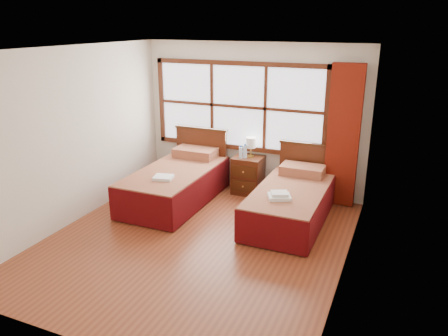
% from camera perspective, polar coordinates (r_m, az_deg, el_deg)
% --- Properties ---
extents(floor, '(4.50, 4.50, 0.00)m').
position_cam_1_polar(floor, '(6.20, -3.68, -9.49)').
color(floor, brown).
rests_on(floor, ground).
extents(ceiling, '(4.50, 4.50, 0.00)m').
position_cam_1_polar(ceiling, '(5.48, -4.25, 15.26)').
color(ceiling, white).
rests_on(ceiling, wall_back).
extents(wall_back, '(4.00, 0.00, 4.00)m').
position_cam_1_polar(wall_back, '(7.71, 3.70, 6.48)').
color(wall_back, silver).
rests_on(wall_back, floor).
extents(wall_left, '(0.00, 4.50, 4.50)m').
position_cam_1_polar(wall_left, '(6.82, -19.12, 3.88)').
color(wall_left, silver).
rests_on(wall_left, floor).
extents(wall_right, '(0.00, 4.50, 4.50)m').
position_cam_1_polar(wall_right, '(5.15, 16.32, -0.46)').
color(wall_right, silver).
rests_on(wall_right, floor).
extents(window, '(3.16, 0.06, 1.56)m').
position_cam_1_polar(window, '(7.72, 1.87, 8.04)').
color(window, white).
rests_on(window, wall_back).
extents(curtain, '(0.50, 0.16, 2.30)m').
position_cam_1_polar(curtain, '(7.24, 15.33, 4.00)').
color(curtain, maroon).
rests_on(curtain, wall_back).
extents(bed_left, '(1.10, 2.13, 1.07)m').
position_cam_1_polar(bed_left, '(7.44, -6.14, -1.86)').
color(bed_left, '#3D1F0C').
rests_on(bed_left, floor).
extents(bed_right, '(1.03, 2.05, 1.00)m').
position_cam_1_polar(bed_right, '(6.76, 8.77, -4.35)').
color(bed_right, '#3D1F0C').
rests_on(bed_right, floor).
extents(nightstand, '(0.50, 0.49, 0.67)m').
position_cam_1_polar(nightstand, '(7.73, 3.14, -0.93)').
color(nightstand, '#4B2010').
rests_on(nightstand, floor).
extents(towels_left, '(0.34, 0.32, 0.05)m').
position_cam_1_polar(towels_left, '(6.89, -7.93, -1.23)').
color(towels_left, white).
rests_on(towels_left, bed_left).
extents(towels_right, '(0.40, 0.38, 0.09)m').
position_cam_1_polar(towels_right, '(6.24, 7.24, -3.60)').
color(towels_right, white).
rests_on(towels_right, bed_right).
extents(lamp, '(0.18, 0.18, 0.35)m').
position_cam_1_polar(lamp, '(7.58, 3.53, 3.25)').
color(lamp, gold).
rests_on(lamp, nightstand).
extents(bottle_near, '(0.06, 0.06, 0.23)m').
position_cam_1_polar(bottle_near, '(7.53, 2.19, 2.03)').
color(bottle_near, '#C2E2FA').
rests_on(bottle_near, nightstand).
extents(bottle_far, '(0.07, 0.07, 0.25)m').
position_cam_1_polar(bottle_far, '(7.55, 2.75, 2.18)').
color(bottle_far, '#C2E2FA').
rests_on(bottle_far, nightstand).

